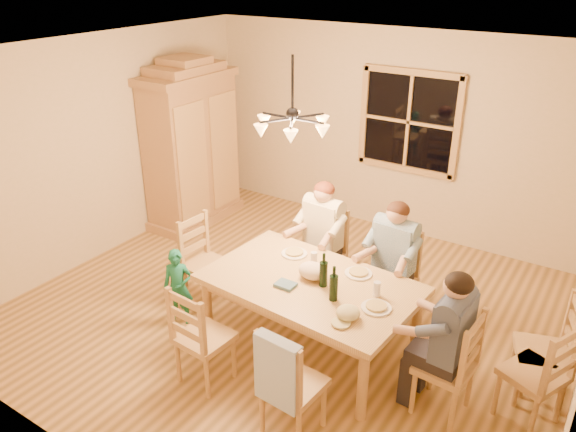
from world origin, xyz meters
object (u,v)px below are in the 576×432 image
Objects in this scene: chair_far_right at (390,293)px; child at (178,287)px; chair_end_left at (209,278)px; adult_plaid_man at (394,248)px; adult_woman at (322,225)px; chair_end_right at (443,381)px; wine_bottle_b at (334,283)px; wine_bottle_a at (324,270)px; adult_slate_man at (451,327)px; chair_far_left at (321,268)px; dining_table at (310,290)px; chandelier at (292,124)px; chair_spare_front at (530,389)px; chair_near_right at (293,399)px; chair_spare_back at (538,367)px; armoire at (192,149)px; chair_near_left at (206,351)px.

chair_far_right is 2.19m from child.
adult_plaid_man is at bearing 117.98° from chair_end_left.
adult_woman is 1.05× the size of child.
wine_bottle_b is at bearing 97.26° from chair_end_right.
child is (-2.70, -0.25, 0.11)m from chair_end_right.
adult_slate_man is at bearing -4.66° from wine_bottle_a.
adult_woman is at bearing 4.19° from chair_far_left.
chair_far_left is at bearing 113.71° from dining_table.
chandelier is 0.78× the size of chair_spare_front.
chair_near_right is 1.17m from wine_bottle_a.
dining_table is 1.10m from chair_far_left.
chair_end_left is at bearing 46.74° from chair_far_left.
chair_far_left is at bearing 61.19° from chair_spare_back.
adult_woman and adult_plaid_man have the same top height.
adult_slate_man is (4.24, -1.75, -0.22)m from armoire.
chair_far_right is 1.13× the size of adult_woman.
wine_bottle_a is 0.24m from wine_bottle_b.
dining_table is 2.04× the size of chair_far_left.
chandelier reaches higher than adult_slate_man.
child is (-1.80, -1.24, 0.11)m from chair_far_right.
adult_plaid_man is (0.03, 1.83, 0.54)m from chair_near_right.
adult_slate_man is at bearing 90.00° from chair_end_left.
chair_spare_front is at bearing 159.80° from chair_far_right.
chair_far_right is 3.00× the size of wine_bottle_b.
chair_spare_front is at bearing 95.82° from chair_end_left.
child is at bearing 58.33° from chair_far_left.
dining_table is 1.42m from child.
adult_slate_man reaches higher than chair_near_right.
adult_woman is 2.05m from adult_slate_man.
armoire is 2.32× the size of chair_near_left.
wine_bottle_a is at bearing -28.55° from armoire.
chair_far_left is 1.00× the size of chair_near_right.
adult_plaid_man is 1.33m from adult_slate_man.
child is at bearing 99.54° from chair_end_right.
chandelier is at bearing 77.98° from adult_slate_man.
chair_end_right is (0.90, -0.98, 0.00)m from chair_far_right.
child is (-0.94, -1.30, -0.43)m from adult_woman.
wine_bottle_a is (-0.28, 0.95, 0.62)m from chair_near_right.
chair_end_right is at bearing 115.66° from chair_spare_back.
chair_far_left is 1.00× the size of chair_spare_back.
chandelier is 2.04m from child.
chair_near_right and chair_spare_back have the same top height.
chandelier is 2.33× the size of wine_bottle_b.
chandelier is 1.34m from adult_woman.
chandelier is 1.37m from wine_bottle_a.
armoire is 3.70m from wine_bottle_b.
chandelier is 0.38× the size of dining_table.
wine_bottle_a is (0.69, 0.88, 0.62)m from chair_near_left.
wine_bottle_b is (-0.12, -1.04, 0.62)m from chair_far_right.
wine_bottle_b reaches higher than chair_end_left.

